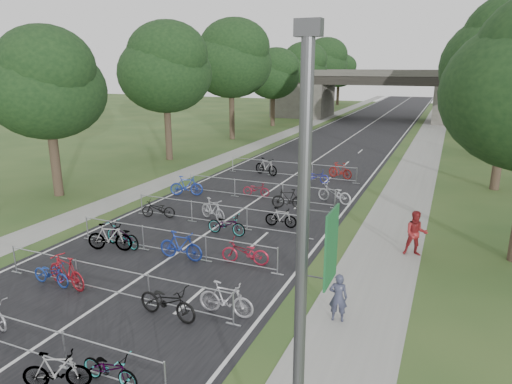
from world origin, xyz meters
TOP-DOWN VIEW (x-y plane):
  - road at (0.00, 50.00)m, footprint 11.00×140.00m
  - sidewalk_right at (8.00, 50.00)m, footprint 3.00×140.00m
  - sidewalk_left at (-7.50, 50.00)m, footprint 2.00×140.00m
  - lane_markings at (0.00, 50.00)m, footprint 0.12×140.00m
  - overpass_bridge at (0.00, 65.00)m, footprint 31.00×8.00m
  - lamppost at (8.33, 2.00)m, footprint 0.61×0.65m
  - tree_left_0 at (-11.39, 15.93)m, footprint 6.72×6.72m
  - tree_left_1 at (-11.39, 27.93)m, footprint 7.56×7.56m
  - tree_left_2 at (-11.39, 39.93)m, footprint 8.40×8.40m
  - tree_right_2 at (13.11, 39.93)m, footprint 6.16×6.16m
  - tree_left_3 at (-11.39, 51.93)m, footprint 6.72×6.72m
  - tree_right_3 at (13.11, 51.93)m, footprint 7.17×7.17m
  - tree_left_4 at (-11.39, 63.93)m, footprint 7.56×7.56m
  - tree_right_4 at (13.11, 63.93)m, footprint 8.18×8.18m
  - tree_left_5 at (-11.39, 75.93)m, footprint 8.40×8.40m
  - tree_right_5 at (13.11, 75.93)m, footprint 6.16×6.16m
  - tree_left_6 at (-11.39, 87.93)m, footprint 6.72×6.72m
  - tree_right_6 at (13.11, 87.93)m, footprint 7.17×7.17m
  - barrier_row_1 at (0.00, 3.60)m, footprint 9.70×0.08m
  - barrier_row_2 at (0.00, 7.20)m, footprint 9.70×0.08m
  - barrier_row_3 at (0.00, 11.00)m, footprint 9.70×0.08m
  - barrier_row_4 at (0.00, 15.00)m, footprint 9.70×0.08m
  - barrier_row_5 at (0.00, 20.00)m, footprint 9.70×0.08m
  - barrier_row_6 at (0.00, 26.00)m, footprint 9.70×0.08m
  - bike_6 at (1.91, 2.95)m, footprint 1.72×1.14m
  - bike_7 at (2.98, 3.59)m, footprint 1.71×0.64m
  - bike_8 at (-2.54, 6.98)m, footprint 1.71×0.66m
  - bike_9 at (-1.90, 7.07)m, footprint 2.07×0.95m
  - bike_10 at (2.54, 6.77)m, footprint 2.19×0.94m
  - bike_11 at (4.14, 7.62)m, footprint 1.89×0.59m
  - bike_12 at (-2.77, 10.36)m, footprint 2.05×1.07m
  - bike_13 at (-2.55, 10.88)m, footprint 2.17×1.15m
  - bike_14 at (0.52, 10.74)m, footprint 1.98×0.57m
  - bike_15 at (3.10, 11.35)m, footprint 2.01×0.97m
  - bike_16 at (-3.42, 14.81)m, footprint 1.87×1.08m
  - bike_17 at (-0.62, 15.56)m, footprint 1.96×1.28m
  - bike_18 at (0.94, 14.01)m, footprint 1.92×0.67m
  - bike_19 at (2.91, 15.98)m, footprint 1.63×0.50m
  - bike_20 at (-4.30, 19.01)m, footprint 2.08×1.21m
  - bike_21 at (-0.35, 20.52)m, footprint 1.71×0.74m
  - bike_22 at (2.22, 19.03)m, footprint 1.90×1.03m
  - bike_23 at (4.30, 21.04)m, footprint 2.26×1.33m
  - bike_25 at (-1.88, 25.91)m, footprint 2.11×1.23m
  - bike_26 at (2.07, 25.01)m, footprint 1.85×1.06m
  - bike_27 at (3.27, 27.00)m, footprint 1.95×1.14m
  - pedestrian_a at (7.45, 8.70)m, footprint 0.62×0.46m
  - pedestrian_b at (9.20, 14.95)m, footprint 1.06×0.90m

SIDE VIEW (x-z plane):
  - lane_markings at x=0.00m, z-range 0.00..0.00m
  - road at x=0.00m, z-range 0.00..0.01m
  - sidewalk_right at x=8.00m, z-range 0.00..0.01m
  - sidewalk_left at x=-7.50m, z-range 0.00..0.01m
  - bike_21 at x=-0.35m, z-range 0.00..0.87m
  - bike_8 at x=-2.54m, z-range 0.00..0.89m
  - bike_7 at x=2.98m, z-range 0.00..0.89m
  - bike_26 at x=2.07m, z-range 0.00..0.92m
  - bike_16 at x=-3.42m, z-range 0.00..0.93m
  - bike_19 at x=2.91m, z-range 0.00..0.97m
  - bike_18 at x=0.94m, z-range 0.00..1.01m
  - bike_6 at x=1.91m, z-range 0.00..1.01m
  - bike_15 at x=3.10m, z-range 0.00..1.01m
  - bike_13 at x=-2.55m, z-range 0.00..1.08m
  - barrier_row_1 at x=0.00m, z-range 0.00..1.10m
  - barrier_row_2 at x=0.00m, z-range 0.00..1.10m
  - barrier_row_3 at x=0.00m, z-range 0.00..1.10m
  - barrier_row_4 at x=0.00m, z-range 0.00..1.10m
  - barrier_row_5 at x=0.00m, z-range 0.00..1.10m
  - barrier_row_6 at x=0.00m, z-range 0.00..1.10m
  - bike_22 at x=2.22m, z-range 0.00..1.10m
  - bike_10 at x=2.54m, z-range 0.00..1.12m
  - bike_23 at x=4.30m, z-range 0.00..1.12m
  - bike_11 at x=4.14m, z-range 0.00..1.13m
  - bike_27 at x=3.27m, z-range 0.00..1.13m
  - bike_17 at x=-0.62m, z-range 0.00..1.15m
  - bike_12 at x=-2.77m, z-range 0.00..1.19m
  - bike_14 at x=0.52m, z-range 0.00..1.19m
  - bike_9 at x=-1.90m, z-range 0.00..1.20m
  - bike_20 at x=-4.30m, z-range 0.00..1.21m
  - bike_25 at x=-1.88m, z-range 0.00..1.23m
  - pedestrian_a at x=7.45m, z-range 0.00..1.56m
  - pedestrian_b at x=9.20m, z-range 0.00..1.91m
  - overpass_bridge at x=0.00m, z-range 0.01..7.06m
  - lamppost at x=8.33m, z-range 0.18..8.39m
  - tree_right_2 at x=13.11m, z-range 1.25..10.64m
  - tree_right_5 at x=13.11m, z-range 1.25..10.64m
  - tree_left_0 at x=-11.39m, z-range 1.36..11.61m
  - tree_left_3 at x=-11.39m, z-range 1.36..11.61m
  - tree_left_6 at x=-11.39m, z-range 1.36..11.61m
  - tree_right_3 at x=13.11m, z-range 1.46..12.39m
  - tree_right_6 at x=13.11m, z-range 1.46..12.39m
  - tree_left_1 at x=-11.39m, z-range 1.54..13.07m
  - tree_left_4 at x=-11.39m, z-range 1.54..13.07m
  - tree_right_4 at x=13.11m, z-range 1.67..14.13m
  - tree_left_2 at x=-11.39m, z-range 1.71..14.52m
  - tree_left_5 at x=-11.39m, z-range 1.71..14.52m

